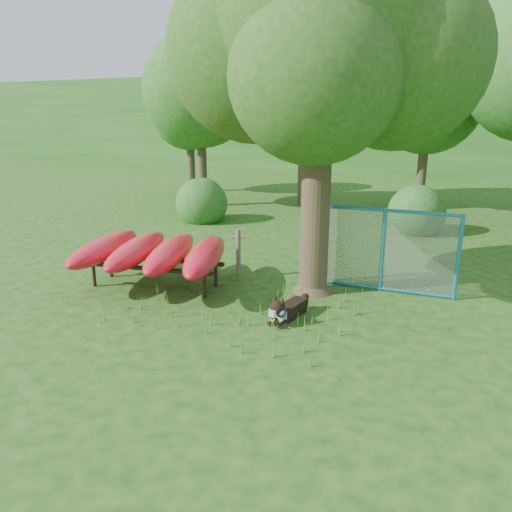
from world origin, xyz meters
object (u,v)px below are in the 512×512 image
at_px(husky_dog, 287,309).
at_px(fence_section, 382,250).
at_px(oak_tree, 320,43).
at_px(kayak_rack, 153,252).

xyz_separation_m(husky_dog, fence_section, (1.19, 2.30, 0.70)).
distance_m(oak_tree, kayak_rack, 5.35).
bearing_deg(fence_section, oak_tree, -157.53).
relative_size(oak_tree, husky_dog, 6.04).
bearing_deg(oak_tree, fence_section, 26.29).
relative_size(oak_tree, fence_section, 2.42).
bearing_deg(husky_dog, kayak_rack, -179.33).
relative_size(kayak_rack, husky_dog, 3.19).
height_order(kayak_rack, fence_section, fence_section).
distance_m(kayak_rack, fence_section, 4.86).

